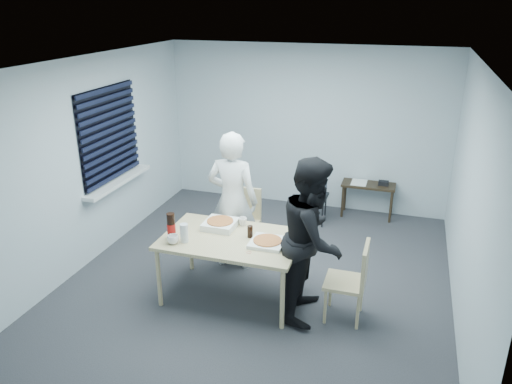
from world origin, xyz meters
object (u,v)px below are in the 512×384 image
(person_white, at_px, (233,201))
(person_black, at_px, (313,239))
(side_table, at_px, (368,189))
(dining_table, at_px, (231,243))
(mug_a, at_px, (173,239))
(mug_b, at_px, (243,221))
(soda_bottle, at_px, (171,227))
(backpack, at_px, (317,183))
(chair_far, at_px, (244,216))
(chair_right, at_px, (354,277))
(stool, at_px, (316,201))

(person_white, distance_m, person_black, 1.36)
(person_white, bearing_deg, side_table, -125.71)
(dining_table, height_order, mug_a, mug_a)
(person_white, distance_m, side_table, 2.58)
(mug_b, bearing_deg, person_black, -22.94)
(side_table, xyz_separation_m, soda_bottle, (-1.87, -2.99, 0.43))
(backpack, distance_m, mug_b, 1.98)
(chair_far, distance_m, person_white, 0.53)
(dining_table, xyz_separation_m, mug_b, (0.01, 0.36, 0.11))
(chair_right, xyz_separation_m, side_table, (-0.12, 2.81, -0.05))
(backpack, xyz_separation_m, mug_a, (-1.09, -2.58, 0.14))
(chair_far, relative_size, backpack, 2.25)
(chair_right, relative_size, side_table, 1.09)
(side_table, bearing_deg, dining_table, -114.29)
(chair_right, xyz_separation_m, person_black, (-0.46, 0.01, 0.37))
(chair_right, relative_size, mug_b, 8.90)
(stool, bearing_deg, dining_table, -103.09)
(side_table, bearing_deg, person_white, -125.71)
(mug_a, distance_m, mug_b, 0.88)
(person_black, xyz_separation_m, soda_bottle, (-1.54, -0.19, 0.01))
(backpack, bearing_deg, side_table, 52.62)
(dining_table, distance_m, stool, 2.36)
(person_black, relative_size, stool, 3.81)
(person_black, bearing_deg, person_white, 57.67)
(person_white, height_order, backpack, person_white)
(mug_b, bearing_deg, chair_far, 108.14)
(chair_right, xyz_separation_m, backpack, (-0.84, 2.30, 0.14))
(person_black, xyz_separation_m, stool, (-0.39, 2.30, -0.53))
(stool, distance_m, soda_bottle, 2.80)
(person_white, relative_size, mug_a, 14.39)
(dining_table, height_order, side_table, dining_table)
(chair_far, height_order, mug_a, chair_far)
(stool, xyz_separation_m, mug_b, (-0.51, -1.92, 0.44))
(stool, bearing_deg, chair_right, -69.95)
(chair_far, relative_size, person_white, 0.50)
(person_black, distance_m, mug_a, 1.51)
(person_black, bearing_deg, chair_right, -91.06)
(mug_a, bearing_deg, stool, 67.25)
(backpack, xyz_separation_m, mug_b, (-0.51, -1.91, 0.13))
(mug_a, height_order, mug_b, mug_a)
(chair_far, xyz_separation_m, side_table, (1.48, 1.69, -0.05))
(person_black, relative_size, backpack, 4.48)
(chair_far, xyz_separation_m, stool, (0.75, 1.19, -0.16))
(side_table, distance_m, soda_bottle, 3.56)
(side_table, relative_size, soda_bottle, 2.68)
(chair_right, height_order, mug_b, chair_right)
(person_black, bearing_deg, mug_a, 101.11)
(stool, relative_size, backpack, 1.18)
(mug_b, bearing_deg, stool, 74.99)
(person_black, bearing_deg, dining_table, 88.35)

